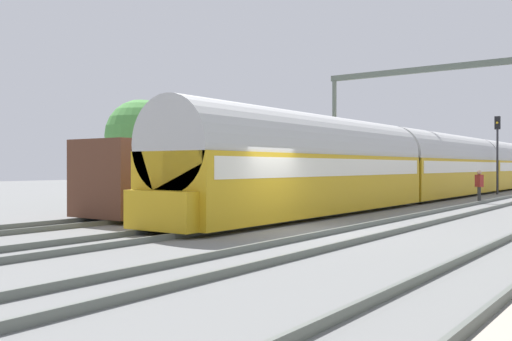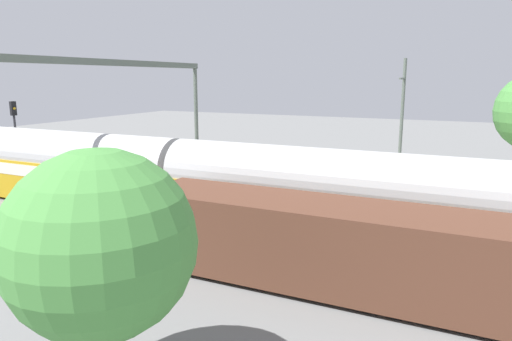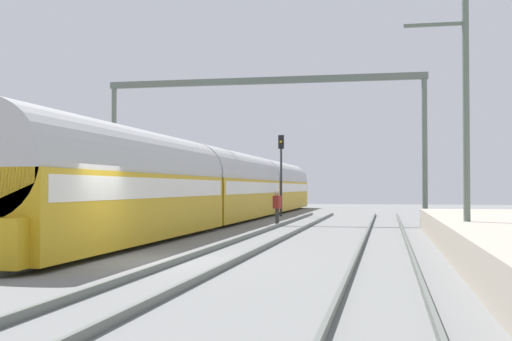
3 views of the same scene
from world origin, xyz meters
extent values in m
plane|color=slate|center=(0.00, 0.00, 0.00)|extent=(120.00, 120.00, 0.00)
cube|color=#5B6059|center=(-2.89, 0.00, 0.08)|extent=(0.08, 60.00, 0.16)
cube|color=#5B6059|center=(-1.46, 0.00, 0.08)|extent=(0.08, 60.00, 0.16)
cube|color=#5B6059|center=(1.46, 0.00, 0.08)|extent=(0.08, 60.00, 0.16)
cube|color=#5B6059|center=(2.89, 0.00, 0.08)|extent=(0.08, 60.00, 0.16)
cube|color=#5B6059|center=(5.80, 0.00, 0.08)|extent=(0.08, 60.00, 0.16)
cube|color=#5B6059|center=(7.24, 0.00, 0.08)|extent=(0.08, 60.00, 0.16)
cube|color=gold|center=(-2.17, 4.86, 1.26)|extent=(2.90, 16.00, 2.20)
cube|color=silver|center=(-2.17, 4.86, 1.89)|extent=(2.93, 15.36, 0.64)
cylinder|color=#B2B2B2|center=(-2.17, 4.86, 2.56)|extent=(2.84, 16.00, 2.84)
cube|color=gold|center=(-2.17, 21.21, 1.26)|extent=(2.90, 16.00, 2.20)
cube|color=silver|center=(-2.17, 21.21, 1.89)|extent=(2.93, 15.36, 0.64)
cylinder|color=#B2B2B2|center=(-2.17, 21.21, 2.56)|extent=(2.84, 16.00, 2.84)
cube|color=gold|center=(-2.17, 37.56, 1.26)|extent=(2.90, 16.00, 2.20)
cube|color=silver|center=(-2.17, 37.56, 1.89)|extent=(2.93, 15.36, 0.64)
cylinder|color=#B2B2B2|center=(-2.17, 37.56, 2.56)|extent=(2.84, 16.00, 2.84)
cylinder|color=#323232|center=(1.21, 16.45, 0.42)|extent=(0.25, 0.25, 0.85)
cube|color=maroon|center=(1.21, 16.45, 1.17)|extent=(0.47, 0.43, 0.64)
sphere|color=tan|center=(1.21, 16.45, 1.61)|extent=(0.24, 0.24, 0.24)
cylinder|color=#2D2D33|center=(-0.26, 26.96, 2.24)|extent=(0.14, 0.14, 4.47)
cube|color=black|center=(-0.26, 26.96, 4.92)|extent=(0.36, 0.20, 0.90)
sphere|color=yellow|center=(-0.26, 26.84, 4.92)|extent=(0.16, 0.16, 0.16)
cylinder|color=#5C685D|center=(-8.52, 18.79, 3.75)|extent=(0.28, 0.28, 7.50)
cylinder|color=#5C685D|center=(8.52, 18.79, 3.75)|extent=(0.28, 0.28, 7.50)
cube|color=#5C685D|center=(0.00, 18.79, 7.68)|extent=(17.44, 0.24, 0.36)
cylinder|color=#5C685D|center=(8.92, 4.20, 4.00)|extent=(0.20, 0.20, 8.00)
cube|color=#5C685D|center=(8.02, 4.20, 6.80)|extent=(1.80, 0.10, 0.10)
camera|label=1|loc=(9.06, -14.52, 1.93)|focal=39.95mm
camera|label=2|loc=(-20.38, 0.23, 6.84)|focal=32.27mm
camera|label=3|loc=(6.60, -16.20, 1.91)|focal=46.42mm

